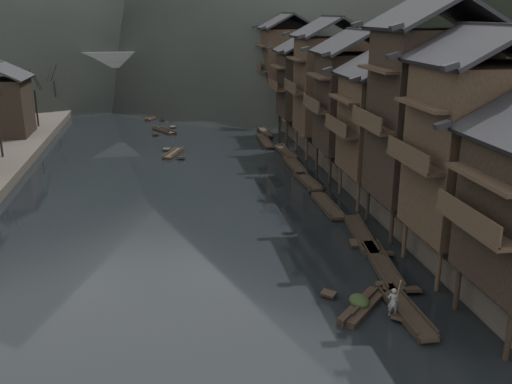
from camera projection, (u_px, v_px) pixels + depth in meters
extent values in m
plane|color=black|center=(189.00, 282.00, 34.17)|extent=(300.00, 300.00, 0.00)
cube|color=#2D2823|center=(434.00, 125.00, 76.91)|extent=(40.00, 200.00, 1.80)
cylinder|color=black|center=(509.00, 335.00, 26.18)|extent=(0.30, 0.30, 2.90)
cylinder|color=black|center=(458.00, 287.00, 30.70)|extent=(0.30, 0.30, 2.90)
cylinder|color=black|center=(504.00, 284.00, 31.12)|extent=(0.30, 0.30, 2.90)
cube|color=black|center=(475.00, 226.00, 26.94)|extent=(1.20, 5.70, 0.25)
cylinder|color=black|center=(439.00, 270.00, 32.77)|extent=(0.30, 0.30, 2.90)
cylinder|color=black|center=(405.00, 239.00, 37.28)|extent=(0.30, 0.30, 2.90)
cylinder|color=black|center=(483.00, 267.00, 33.19)|extent=(0.30, 0.30, 2.90)
cylinder|color=black|center=(444.00, 236.00, 37.70)|extent=(0.30, 0.30, 2.90)
cube|color=black|center=(479.00, 151.00, 33.58)|extent=(7.00, 6.00, 10.07)
cube|color=black|center=(415.00, 162.00, 33.12)|extent=(1.20, 5.70, 0.25)
cylinder|color=black|center=(392.00, 227.00, 39.35)|extent=(0.30, 0.30, 2.90)
cylinder|color=black|center=(368.00, 205.00, 43.86)|extent=(0.30, 0.30, 2.90)
cylinder|color=black|center=(429.00, 224.00, 39.77)|extent=(0.30, 0.30, 2.90)
cylinder|color=black|center=(401.00, 203.00, 44.29)|extent=(0.30, 0.30, 2.90)
cube|color=black|center=(428.00, 116.00, 39.91)|extent=(7.00, 6.00, 11.77)
cube|color=black|center=(373.00, 126.00, 39.47)|extent=(1.20, 5.70, 0.25)
cylinder|color=black|center=(358.00, 196.00, 45.93)|extent=(0.30, 0.30, 2.90)
cylinder|color=black|center=(340.00, 179.00, 50.45)|extent=(0.30, 0.30, 2.90)
cylinder|color=black|center=(391.00, 194.00, 46.36)|extent=(0.30, 0.30, 2.90)
cylinder|color=black|center=(370.00, 178.00, 50.87)|extent=(0.30, 0.30, 2.90)
cube|color=black|center=(388.00, 125.00, 47.08)|extent=(7.00, 6.00, 7.90)
cube|color=black|center=(341.00, 131.00, 46.58)|extent=(1.20, 5.70, 0.25)
cylinder|color=black|center=(330.00, 170.00, 53.46)|extent=(0.30, 0.30, 2.90)
cylinder|color=black|center=(317.00, 158.00, 57.97)|extent=(0.30, 0.30, 2.90)
cylinder|color=black|center=(358.00, 169.00, 53.88)|extent=(0.30, 0.30, 2.90)
cylinder|color=black|center=(343.00, 156.00, 58.40)|extent=(0.30, 0.30, 2.90)
cube|color=black|center=(357.00, 103.00, 54.41)|extent=(7.00, 6.00, 9.16)
cube|color=black|center=(316.00, 108.00, 53.94)|extent=(1.20, 5.70, 0.25)
cylinder|color=black|center=(307.00, 148.00, 61.92)|extent=(0.30, 0.30, 2.90)
cylinder|color=black|center=(297.00, 139.00, 66.44)|extent=(0.30, 0.30, 2.90)
cylinder|color=black|center=(331.00, 147.00, 62.35)|extent=(0.30, 0.30, 2.90)
cylinder|color=black|center=(319.00, 138.00, 66.86)|extent=(0.30, 0.30, 2.90)
cube|color=black|center=(330.00, 85.00, 62.71)|extent=(7.00, 6.00, 10.26)
cube|color=black|center=(295.00, 91.00, 62.25)|extent=(1.20, 5.70, 0.25)
cylinder|color=black|center=(287.00, 130.00, 71.33)|extent=(0.30, 0.30, 2.90)
cylinder|color=black|center=(279.00, 123.00, 75.84)|extent=(0.30, 0.30, 2.90)
cylinder|color=black|center=(308.00, 129.00, 71.75)|extent=(0.30, 0.30, 2.90)
cylinder|color=black|center=(299.00, 122.00, 76.27)|extent=(0.30, 0.30, 2.90)
cube|color=black|center=(308.00, 84.00, 72.45)|extent=(7.00, 6.00, 8.07)
cube|color=black|center=(277.00, 88.00, 71.95)|extent=(1.20, 5.70, 0.25)
cylinder|color=black|center=(269.00, 114.00, 82.61)|extent=(0.30, 0.30, 2.90)
cylinder|color=black|center=(264.00, 109.00, 87.13)|extent=(0.30, 0.30, 2.90)
cylinder|color=black|center=(288.00, 113.00, 83.04)|extent=(0.30, 0.30, 2.90)
cylinder|color=black|center=(281.00, 108.00, 87.55)|extent=(0.30, 0.30, 2.90)
cube|color=black|center=(288.00, 66.00, 83.37)|extent=(7.00, 6.00, 10.50)
cube|color=black|center=(261.00, 70.00, 82.91)|extent=(1.20, 5.70, 0.25)
cube|color=black|center=(0.00, 105.00, 69.12)|extent=(6.50, 6.50, 6.80)
cylinder|color=black|center=(8.00, 133.00, 59.12)|extent=(0.24, 0.24, 4.50)
cylinder|color=black|center=(40.00, 106.00, 74.98)|extent=(0.24, 0.24, 4.74)
cylinder|color=black|center=(57.00, 94.00, 87.79)|extent=(0.24, 0.24, 4.39)
cube|color=black|center=(404.00, 311.00, 30.62)|extent=(1.19, 5.97, 0.30)
cube|color=black|center=(404.00, 308.00, 30.56)|extent=(1.24, 5.85, 0.10)
cube|color=black|center=(385.00, 284.00, 33.27)|extent=(0.95, 0.75, 0.32)
cube|color=black|center=(427.00, 337.00, 27.88)|extent=(0.95, 0.75, 0.32)
cube|color=black|center=(382.00, 265.00, 36.10)|extent=(1.97, 7.49, 0.30)
cube|color=black|center=(382.00, 263.00, 36.05)|extent=(2.01, 7.35, 0.10)
cube|color=black|center=(357.00, 242.00, 39.32)|extent=(1.04, 1.01, 0.36)
cube|color=black|center=(411.00, 288.00, 32.80)|extent=(1.04, 1.01, 0.36)
cube|color=black|center=(361.00, 234.00, 41.07)|extent=(2.03, 7.61, 0.30)
cube|color=black|center=(361.00, 232.00, 41.01)|extent=(2.07, 7.47, 0.10)
cube|color=black|center=(340.00, 216.00, 44.33)|extent=(1.04, 1.03, 0.36)
cube|color=black|center=(385.00, 252.00, 37.72)|extent=(1.04, 1.03, 0.36)
cube|color=black|center=(327.00, 206.00, 46.98)|extent=(1.13, 6.11, 0.30)
cube|color=black|center=(327.00, 204.00, 46.92)|extent=(1.19, 5.99, 0.10)
cube|color=black|center=(318.00, 194.00, 49.69)|extent=(0.94, 0.76, 0.33)
cube|color=black|center=(337.00, 217.00, 44.18)|extent=(0.94, 0.76, 0.33)
cube|color=black|center=(307.00, 182.00, 53.70)|extent=(1.42, 5.88, 0.30)
cube|color=black|center=(308.00, 180.00, 53.65)|extent=(1.47, 5.76, 0.10)
cube|color=black|center=(302.00, 173.00, 56.31)|extent=(0.97, 0.77, 0.32)
cube|color=black|center=(314.00, 189.00, 51.01)|extent=(0.97, 0.77, 0.32)
cube|color=black|center=(295.00, 167.00, 59.04)|extent=(1.17, 6.92, 0.30)
cube|color=black|center=(295.00, 165.00, 58.98)|extent=(1.23, 6.78, 0.10)
cube|color=black|center=(288.00, 157.00, 62.11)|extent=(0.94, 0.86, 0.35)
cube|color=black|center=(303.00, 174.00, 55.89)|extent=(0.94, 0.86, 0.35)
cube|color=black|center=(285.00, 152.00, 65.13)|extent=(1.64, 6.69, 0.30)
cube|color=black|center=(285.00, 150.00, 65.08)|extent=(1.69, 6.56, 0.10)
cube|color=black|center=(281.00, 145.00, 68.11)|extent=(1.00, 0.89, 0.34)
cube|color=black|center=(288.00, 158.00, 62.07)|extent=(1.00, 0.89, 0.34)
cube|color=black|center=(265.00, 142.00, 70.35)|extent=(1.32, 7.17, 0.30)
cube|color=black|center=(265.00, 140.00, 70.30)|extent=(1.37, 7.03, 0.10)
cube|color=black|center=(259.00, 135.00, 73.52)|extent=(0.96, 0.90, 0.35)
cube|color=black|center=(271.00, 147.00, 67.11)|extent=(0.96, 0.90, 0.35)
cube|color=black|center=(265.00, 132.00, 75.78)|extent=(1.11, 6.26, 0.30)
cube|color=black|center=(265.00, 131.00, 75.73)|extent=(1.16, 6.14, 0.10)
cube|color=black|center=(261.00, 127.00, 78.57)|extent=(0.94, 0.77, 0.33)
cube|color=black|center=(269.00, 136.00, 72.91)|extent=(0.94, 0.77, 0.33)
cube|color=black|center=(174.00, 154.00, 64.31)|extent=(2.53, 4.75, 0.30)
cube|color=black|center=(173.00, 152.00, 64.26)|extent=(2.54, 4.68, 0.10)
cube|color=black|center=(166.00, 149.00, 66.15)|extent=(1.00, 0.84, 0.29)
cube|color=black|center=(181.00, 157.00, 62.39)|extent=(1.00, 0.84, 0.29)
cube|color=black|center=(164.00, 131.00, 76.66)|extent=(3.27, 5.06, 0.30)
cube|color=black|center=(164.00, 130.00, 76.61)|extent=(3.27, 4.99, 0.10)
cube|color=black|center=(173.00, 126.00, 78.87)|extent=(1.05, 0.96, 0.31)
cube|color=black|center=(156.00, 133.00, 74.37)|extent=(1.05, 0.96, 0.31)
cube|color=black|center=(155.00, 118.00, 86.17)|extent=(3.03, 4.72, 0.30)
cube|color=black|center=(155.00, 116.00, 86.11)|extent=(3.03, 4.65, 0.10)
cube|color=black|center=(148.00, 115.00, 87.90)|extent=(1.03, 0.91, 0.30)
cube|color=black|center=(162.00, 119.00, 84.36)|extent=(1.03, 0.91, 0.30)
cube|color=black|center=(147.00, 105.00, 97.33)|extent=(2.11, 6.01, 0.30)
cube|color=black|center=(147.00, 104.00, 97.28)|extent=(2.13, 5.91, 0.10)
cube|color=black|center=(151.00, 102.00, 100.01)|extent=(0.97, 0.88, 0.32)
cube|color=black|center=(144.00, 107.00, 94.58)|extent=(0.97, 0.88, 0.32)
cube|color=#4C4C4F|center=(167.00, 61.00, 99.71)|extent=(40.00, 6.00, 1.60)
cube|color=#4C4C4F|center=(166.00, 54.00, 96.78)|extent=(40.00, 0.50, 1.00)
cube|color=#4C4C4F|center=(166.00, 52.00, 101.86)|extent=(40.00, 0.50, 1.00)
cube|color=#4C4C4F|center=(86.00, 86.00, 98.76)|extent=(3.20, 6.00, 6.40)
cube|color=#4C4C4F|center=(142.00, 85.00, 100.23)|extent=(3.20, 6.00, 6.40)
cube|color=#4C4C4F|center=(193.00, 84.00, 101.61)|extent=(3.20, 6.00, 6.40)
cube|color=#4C4C4F|center=(246.00, 83.00, 103.08)|extent=(3.20, 6.00, 6.40)
cube|color=black|center=(363.00, 306.00, 31.05)|extent=(3.77, 3.99, 0.30)
cube|color=black|center=(363.00, 303.00, 31.00)|extent=(3.75, 3.96, 0.10)
cube|color=black|center=(329.00, 293.00, 32.29)|extent=(1.00, 0.98, 0.29)
cube|color=black|center=(400.00, 317.00, 29.73)|extent=(1.00, 0.98, 0.29)
ellipsoid|color=black|center=(360.00, 295.00, 31.00)|extent=(1.08, 1.41, 0.65)
imported|color=#59595B|center=(393.00, 298.00, 29.71)|extent=(0.67, 0.54, 1.60)
cylinder|color=#8C7A51|center=(401.00, 254.00, 29.00)|extent=(1.09, 2.82, 3.31)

